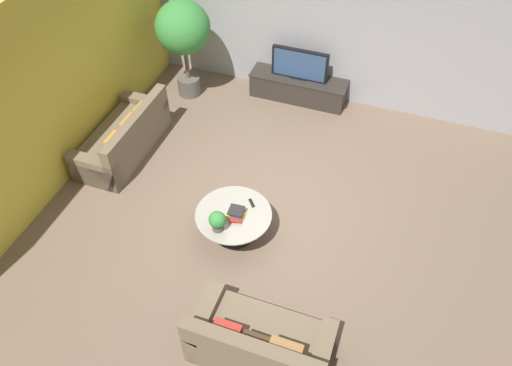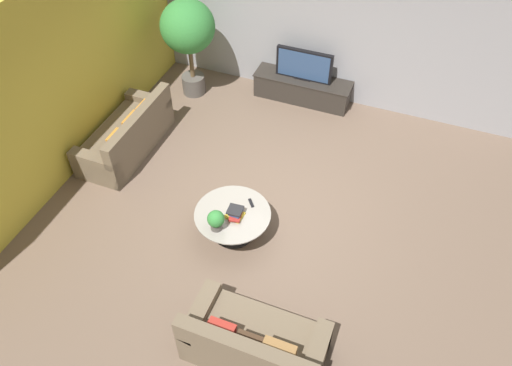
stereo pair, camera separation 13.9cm
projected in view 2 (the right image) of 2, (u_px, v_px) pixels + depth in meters
ground_plane at (263, 212)px, 7.61m from camera, size 24.00×24.00×0.00m
back_wall_stone at (331, 22)px, 8.64m from camera, size 7.40×0.12×3.00m
side_wall_left at (67, 77)px, 7.49m from camera, size 0.12×7.40×3.00m
media_console at (302, 88)px, 9.42m from camera, size 1.83×0.50×0.47m
television at (304, 65)px, 9.05m from camera, size 1.05×0.13×0.58m
coffee_table at (233, 219)px, 7.11m from camera, size 1.09×1.09×0.43m
couch_by_wall at (127, 136)px, 8.39m from camera, size 0.84×1.87×0.84m
couch_near_entry at (254, 344)px, 5.81m from camera, size 1.64×0.84×0.84m
potted_palm_tall at (188, 31)px, 8.82m from camera, size 0.97×0.97×1.87m
potted_plant_tabletop at (216, 220)px, 6.71m from camera, size 0.24×0.24×0.32m
book_stack at (235, 213)px, 6.95m from camera, size 0.26×0.32×0.12m
remote_black at (251, 203)px, 7.14m from camera, size 0.13×0.15×0.02m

